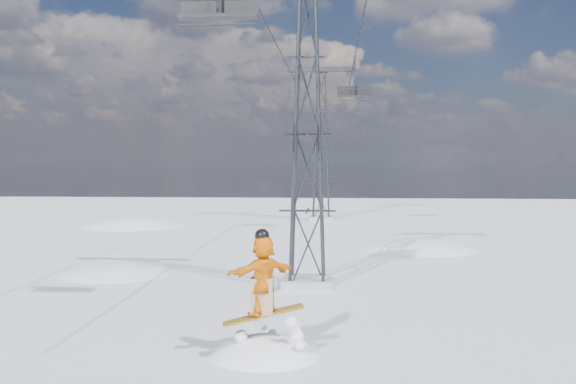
# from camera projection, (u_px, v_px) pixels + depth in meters

# --- Properties ---
(ground) EXTENTS (120.00, 120.00, 0.00)m
(ground) POSITION_uv_depth(u_px,v_px,m) (260.00, 352.00, 15.35)
(ground) COLOR white
(ground) RESTS_ON ground
(lift_tower_near) EXTENTS (5.20, 1.80, 11.43)m
(lift_tower_near) POSITION_uv_depth(u_px,v_px,m) (308.00, 135.00, 22.97)
(lift_tower_near) COLOR #999999
(lift_tower_near) RESTS_ON ground
(lift_tower_far) EXTENTS (5.20, 1.80, 11.43)m
(lift_tower_far) POSITION_uv_depth(u_px,v_px,m) (321.00, 147.00, 47.87)
(lift_tower_far) COLOR #999999
(lift_tower_far) RESTS_ON ground
(haul_cables) EXTENTS (4.46, 51.00, 0.06)m
(haul_cables) POSITION_uv_depth(u_px,v_px,m) (317.00, 42.00, 34.14)
(haul_cables) COLOR black
(haul_cables) RESTS_ON ground
(lift_chair_near) EXTENTS (2.16, 0.62, 2.68)m
(lift_chair_near) POSITION_uv_depth(u_px,v_px,m) (219.00, 9.00, 17.42)
(lift_chair_near) COLOR black
(lift_chair_near) RESTS_ON ground
(lift_chair_mid) EXTENTS (2.17, 0.62, 2.69)m
(lift_chair_mid) POSITION_uv_depth(u_px,v_px,m) (355.00, 92.00, 39.28)
(lift_chair_mid) COLOR black
(lift_chair_mid) RESTS_ON ground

